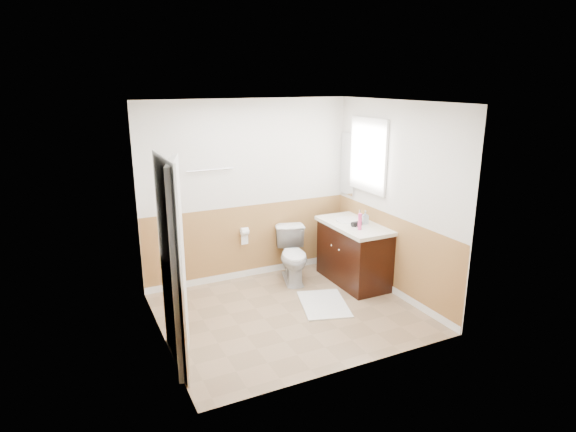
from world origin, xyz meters
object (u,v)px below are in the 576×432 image
vanity_cabinet (354,255)px  bath_mat (324,304)px  lotion_bottle (360,222)px  soap_dispenser (365,217)px  toilet (293,255)px

vanity_cabinet → bath_mat: bearing=-147.9°
lotion_bottle → soap_dispenser: lotion_bottle is taller
soap_dispenser → bath_mat: bearing=-154.9°
toilet → vanity_cabinet: (0.73, -0.41, 0.03)m
lotion_bottle → soap_dispenser: (0.22, 0.20, -0.02)m
vanity_cabinet → soap_dispenser: 0.56m
bath_mat → soap_dispenser: size_ratio=4.40×
toilet → soap_dispenser: bearing=-12.2°
bath_mat → vanity_cabinet: 0.95m
vanity_cabinet → lotion_bottle: (-0.10, -0.26, 0.56)m
toilet → bath_mat: size_ratio=0.93×
toilet → vanity_cabinet: vanity_cabinet is taller
toilet → soap_dispenser: soap_dispenser is taller
bath_mat → lotion_bottle: (0.63, 0.20, 0.95)m
lotion_bottle → vanity_cabinet: bearing=68.8°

